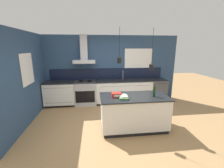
# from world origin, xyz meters

# --- Properties ---
(ground_plane) EXTENTS (16.00, 16.00, 0.00)m
(ground_plane) POSITION_xyz_m (0.00, 0.00, 0.00)
(ground_plane) COLOR #A87F51
(ground_plane) RESTS_ON ground
(wall_back) EXTENTS (5.60, 2.40, 2.60)m
(wall_back) POSITION_xyz_m (-0.05, 2.00, 1.35)
(wall_back) COLOR navy
(wall_back) RESTS_ON ground_plane
(wall_left) EXTENTS (0.08, 3.80, 2.60)m
(wall_left) POSITION_xyz_m (-2.43, 0.70, 1.30)
(wall_left) COLOR navy
(wall_left) RESTS_ON ground_plane
(counter_run_left) EXTENTS (1.10, 0.64, 0.91)m
(counter_run_left) POSITION_xyz_m (-1.82, 1.69, 0.46)
(counter_run_left) COLOR black
(counter_run_left) RESTS_ON ground_plane
(counter_run_sink) EXTENTS (2.17, 0.64, 1.26)m
(counter_run_sink) POSITION_xyz_m (0.60, 1.69, 0.46)
(counter_run_sink) COLOR black
(counter_run_sink) RESTS_ON ground_plane
(oven_range) EXTENTS (0.80, 0.66, 0.91)m
(oven_range) POSITION_xyz_m (-0.88, 1.69, 0.46)
(oven_range) COLOR #B5B5BA
(oven_range) RESTS_ON ground_plane
(dishwasher) EXTENTS (0.62, 0.65, 0.91)m
(dishwasher) POSITION_xyz_m (1.99, 1.69, 0.46)
(dishwasher) COLOR #4C4C51
(dishwasher) RESTS_ON ground_plane
(kitchen_island) EXTENTS (1.77, 0.92, 0.91)m
(kitchen_island) POSITION_xyz_m (0.49, -0.26, 0.46)
(kitchen_island) COLOR black
(kitchen_island) RESTS_ON ground_plane
(bottle_on_island) EXTENTS (0.07, 0.07, 0.33)m
(bottle_on_island) POSITION_xyz_m (0.99, -0.35, 1.05)
(bottle_on_island) COLOR #193319
(bottle_on_island) RESTS_ON kitchen_island
(book_stack) EXTENTS (0.25, 0.35, 0.07)m
(book_stack) POSITION_xyz_m (0.19, -0.37, 0.94)
(book_stack) COLOR #4C7F4C
(book_stack) RESTS_ON kitchen_island
(red_supply_box) EXTENTS (0.24, 0.18, 0.11)m
(red_supply_box) POSITION_xyz_m (0.02, -0.26, 0.96)
(red_supply_box) COLOR red
(red_supply_box) RESTS_ON kitchen_island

